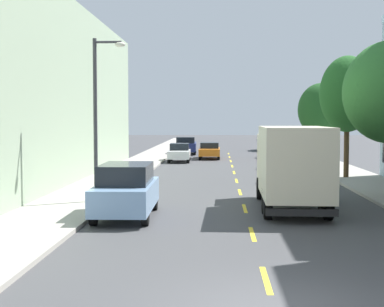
{
  "coord_description": "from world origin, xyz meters",
  "views": [
    {
      "loc": [
        -1.07,
        -10.48,
        3.57
      ],
      "look_at": [
        -2.73,
        26.1,
        1.3
      ],
      "focal_mm": 53.46,
      "sensor_mm": 36.0,
      "label": 1
    }
  ],
  "objects": [
    {
      "name": "parked_hatchback_white",
      "position": [
        -4.22,
        36.03,
        0.76
      ],
      "size": [
        1.82,
        4.03,
        1.5
      ],
      "color": "silver",
      "rests_on": "ground_plane"
    },
    {
      "name": "ground_plane",
      "position": [
        0.0,
        30.0,
        0.0
      ],
      "size": [
        160.0,
        160.0,
        0.0
      ],
      "primitive_type": "plane",
      "color": "#424244"
    },
    {
      "name": "delivery_box_truck",
      "position": [
        1.8,
        11.77,
        1.85
      ],
      "size": [
        2.53,
        7.11,
        3.25
      ],
      "color": "beige",
      "rests_on": "ground_plane"
    },
    {
      "name": "street_lamp",
      "position": [
        -5.95,
        12.78,
        4.01
      ],
      "size": [
        1.35,
        0.28,
        6.67
      ],
      "color": "#38383D",
      "rests_on": "sidewalk_left"
    },
    {
      "name": "parked_suv_teal",
      "position": [
        4.32,
        52.46,
        0.99
      ],
      "size": [
        2.07,
        4.85,
        1.93
      ],
      "color": "#195B60",
      "rests_on": "ground_plane"
    },
    {
      "name": "street_tree_farthest",
      "position": [
        6.4,
        31.32,
        4.16
      ],
      "size": [
        3.36,
        3.36,
        5.97
      ],
      "color": "#47331E",
      "rests_on": "sidewalk_right"
    },
    {
      "name": "parked_pickup_navy",
      "position": [
        -4.24,
        46.06,
        0.83
      ],
      "size": [
        2.13,
        5.35,
        1.73
      ],
      "color": "navy",
      "rests_on": "ground_plane"
    },
    {
      "name": "lane_centerline_dashes",
      "position": [
        0.0,
        24.5,
        0.0
      ],
      "size": [
        0.14,
        47.2,
        0.01
      ],
      "color": "yellow",
      "rests_on": "ground_plane"
    },
    {
      "name": "sidewalk_left",
      "position": [
        -7.1,
        28.0,
        0.07
      ],
      "size": [
        3.2,
        120.0,
        0.14
      ],
      "primitive_type": "cube",
      "color": "#A39E93",
      "rests_on": "ground_plane"
    },
    {
      "name": "parked_pickup_champagne",
      "position": [
        4.24,
        40.11,
        0.83
      ],
      "size": [
        2.1,
        5.34,
        1.73
      ],
      "color": "tan",
      "rests_on": "ground_plane"
    },
    {
      "name": "moving_orange_sedan",
      "position": [
        -1.8,
        39.79,
        0.75
      ],
      "size": [
        1.8,
        4.5,
        1.43
      ],
      "color": "orange",
      "rests_on": "ground_plane"
    },
    {
      "name": "street_tree_third",
      "position": [
        6.4,
        23.01,
        4.95
      ],
      "size": [
        3.18,
        3.18,
        7.03
      ],
      "color": "#47331E",
      "rests_on": "sidewalk_right"
    },
    {
      "name": "parked_suv_sky",
      "position": [
        -4.37,
        9.83,
        0.99
      ],
      "size": [
        2.03,
        4.83,
        1.93
      ],
      "color": "#7A9EC6",
      "rests_on": "ground_plane"
    },
    {
      "name": "sidewalk_right",
      "position": [
        7.1,
        28.0,
        0.07
      ],
      "size": [
        3.2,
        120.0,
        0.14
      ],
      "primitive_type": "cube",
      "color": "#A39E93",
      "rests_on": "ground_plane"
    }
  ]
}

